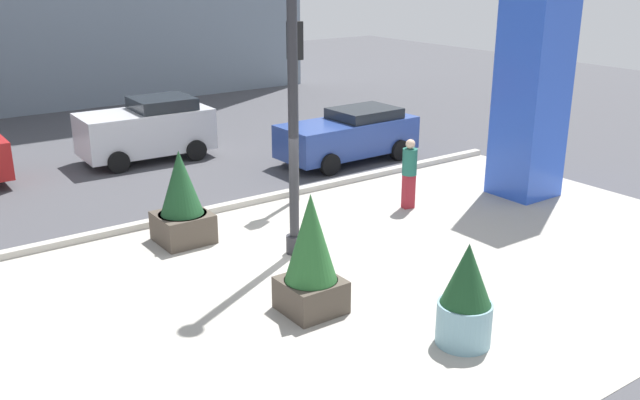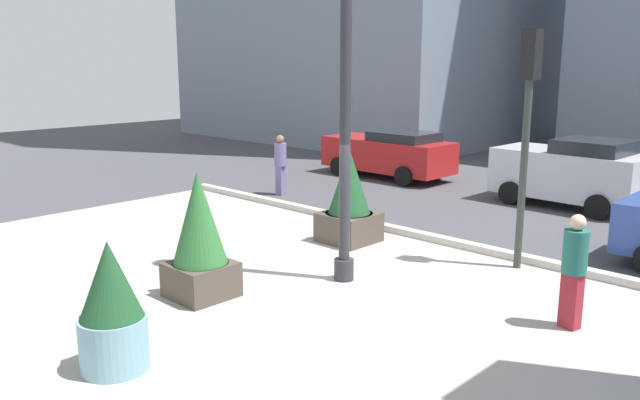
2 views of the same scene
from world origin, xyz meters
TOP-DOWN VIEW (x-y plane):
  - ground_plane at (0.00, 4.00)m, footprint 60.00×60.00m
  - plaza_pavement at (0.00, -2.00)m, footprint 18.00×10.00m
  - curb_strip at (0.00, 3.12)m, footprint 18.00×0.24m
  - lamp_post at (-0.16, -0.14)m, footprint 0.44×0.44m
  - art_pillar_blue at (6.93, -0.32)m, footprint 1.40×1.40m
  - potted_plant_curbside at (-1.35, -2.44)m, footprint 1.00×1.00m
  - potted_plant_near_right at (-1.77, 1.83)m, footprint 1.11×1.11m
  - potted_plant_by_pillar at (-0.01, -4.78)m, footprint 0.88×0.88m
  - traffic_light_corner at (1.79, 2.71)m, footprint 0.28×0.42m
  - car_curb_east at (5.22, 4.92)m, footprint 4.37×2.03m
  - car_curb_west at (0.29, 8.67)m, footprint 3.98×2.18m
  - pedestrian_on_sidewalk at (3.71, 0.60)m, footprint 0.42×0.42m

SIDE VIEW (x-z plane):
  - ground_plane at x=0.00m, z-range 0.00..0.00m
  - plaza_pavement at x=0.00m, z-range -0.01..0.01m
  - curb_strip at x=0.00m, z-range 0.00..0.16m
  - car_curb_east at x=5.22m, z-range 0.03..1.60m
  - potted_plant_by_pillar at x=-0.01m, z-range -0.04..1.70m
  - potted_plant_near_right at x=-1.77m, z-range -0.09..1.97m
  - car_curb_west at x=0.29m, z-range 0.02..1.89m
  - pedestrian_on_sidewalk at x=3.71m, z-range 0.10..1.86m
  - potted_plant_curbside at x=-1.35m, z-range -0.04..2.13m
  - traffic_light_corner at x=1.79m, z-range 0.79..5.27m
  - art_pillar_blue at x=6.93m, z-range 0.00..6.39m
  - lamp_post at x=-0.16m, z-range -0.09..7.55m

